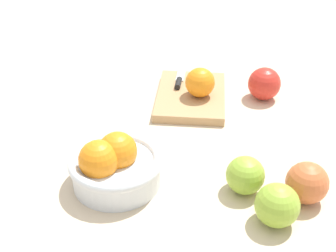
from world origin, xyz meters
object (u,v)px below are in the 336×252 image
(orange_on_board, at_px, (200,82))
(apple_front_left, at_px, (277,205))
(apple_front_left_2, at_px, (245,175))
(apple_front_right, at_px, (264,84))
(bowl, at_px, (114,165))
(cutting_board, at_px, (191,96))
(knife, at_px, (180,78))
(apple_front_left_3, at_px, (307,183))

(orange_on_board, distance_m, apple_front_left, 0.41)
(apple_front_left_2, bearing_deg, apple_front_right, -4.07)
(bowl, distance_m, cutting_board, 0.35)
(bowl, relative_size, orange_on_board, 2.47)
(knife, height_order, apple_front_left_2, apple_front_left_2)
(apple_front_left_2, bearing_deg, cutting_board, 25.13)
(bowl, distance_m, knife, 0.40)
(bowl, xyz_separation_m, apple_front_left_2, (0.03, -0.23, -0.01))
(cutting_board, distance_m, apple_front_left_2, 0.34)
(orange_on_board, height_order, apple_front_left_2, orange_on_board)
(apple_front_right, bearing_deg, apple_front_left, -175.96)
(apple_front_left, bearing_deg, apple_front_left_3, -36.86)
(cutting_board, distance_m, orange_on_board, 0.05)
(apple_front_right, bearing_deg, knife, 85.10)
(cutting_board, xyz_separation_m, apple_front_left_2, (-0.31, -0.14, 0.02))
(apple_front_right, bearing_deg, orange_on_board, 110.27)
(knife, relative_size, apple_front_right, 2.00)
(orange_on_board, xyz_separation_m, apple_front_left, (-0.37, -0.18, -0.02))
(apple_front_right, height_order, apple_front_left_2, apple_front_right)
(apple_front_left_2, bearing_deg, orange_on_board, 22.39)
(orange_on_board, xyz_separation_m, apple_front_left_2, (-0.30, -0.12, -0.02))
(knife, bearing_deg, cutting_board, -148.40)
(orange_on_board, relative_size, apple_front_left, 0.94)
(cutting_board, relative_size, apple_front_left_2, 3.27)
(cutting_board, height_order, knife, knife)
(cutting_board, xyz_separation_m, apple_front_left_3, (-0.31, -0.25, 0.03))
(orange_on_board, relative_size, apple_front_right, 0.89)
(apple_front_right, relative_size, apple_front_left, 1.06)
(bowl, distance_m, apple_front_left_2, 0.23)
(apple_front_left_2, height_order, apple_front_left_3, apple_front_left_3)
(orange_on_board, bearing_deg, apple_front_right, -69.73)
(apple_front_left, bearing_deg, knife, 28.32)
(orange_on_board, relative_size, apple_front_left_3, 0.93)
(cutting_board, bearing_deg, orange_on_board, -116.32)
(apple_front_left_2, bearing_deg, bowl, 96.46)
(apple_front_right, relative_size, apple_front_left_2, 1.12)
(apple_front_left, bearing_deg, cutting_board, 27.77)
(bowl, distance_m, apple_front_right, 0.46)
(cutting_board, height_order, apple_front_right, apple_front_right)
(apple_front_right, relative_size, apple_front_left_3, 1.05)
(bowl, relative_size, apple_front_left, 2.32)
(apple_front_left_3, bearing_deg, apple_front_right, 12.76)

